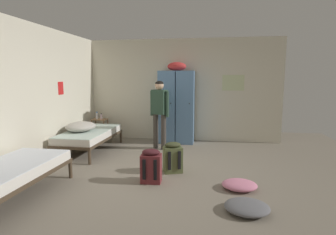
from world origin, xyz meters
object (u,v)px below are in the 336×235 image
at_px(clothes_pile_pink, 239,185).
at_px(lotion_bottle, 101,117).
at_px(bed_left_front, 7,173).
at_px(water_bottle, 97,116).
at_px(backpack_olive, 173,158).
at_px(shelf_unit, 100,127).
at_px(backpack_maroon, 151,166).
at_px(bedding_heap, 81,126).
at_px(clothes_pile_grey, 247,207).
at_px(locker_bank, 177,105).
at_px(person_traveler, 160,108).
at_px(bed_left_rear, 90,135).

bearing_deg(clothes_pile_pink, lotion_bottle, 140.55).
distance_m(bed_left_front, water_bottle, 3.76).
distance_m(water_bottle, backpack_olive, 3.31).
bearing_deg(lotion_bottle, water_bottle, 158.20).
bearing_deg(backpack_olive, bed_left_front, -144.31).
bearing_deg(shelf_unit, backpack_maroon, -53.16).
height_order(water_bottle, backpack_olive, water_bottle).
distance_m(bed_left_front, bedding_heap, 2.46).
relative_size(shelf_unit, clothes_pile_grey, 1.01).
bearing_deg(bed_left_front, bedding_heap, 93.45).
bearing_deg(backpack_maroon, shelf_unit, 126.84).
height_order(locker_bank, person_traveler, locker_bank).
bearing_deg(bedding_heap, lotion_bottle, 91.52).
bearing_deg(shelf_unit, water_bottle, 165.96).
distance_m(bed_left_rear, bedding_heap, 0.29).
distance_m(water_bottle, clothes_pile_grey, 5.06).
bearing_deg(clothes_pile_pink, bed_left_front, -164.33).
bearing_deg(person_traveler, backpack_maroon, -82.63).
bearing_deg(locker_bank, backpack_maroon, -90.76).
height_order(bedding_heap, person_traveler, person_traveler).
height_order(bedding_heap, lotion_bottle, lotion_bottle).
distance_m(person_traveler, water_bottle, 2.02).
xyz_separation_m(shelf_unit, lotion_bottle, (0.07, -0.04, 0.30)).
bearing_deg(shelf_unit, bed_left_rear, -77.74).
height_order(person_traveler, water_bottle, person_traveler).
xyz_separation_m(bedding_heap, backpack_olive, (2.23, -0.95, -0.33)).
height_order(water_bottle, clothes_pile_grey, water_bottle).
relative_size(person_traveler, clothes_pile_grey, 2.84).
bearing_deg(clothes_pile_pink, clothes_pile_grey, -87.93).
bearing_deg(clothes_pile_pink, bed_left_rear, 152.44).
distance_m(person_traveler, backpack_olive, 1.78).
height_order(locker_bank, clothes_pile_grey, locker_bank).
distance_m(water_bottle, backpack_maroon, 3.52).
xyz_separation_m(bed_left_front, person_traveler, (1.54, 3.04, 0.59)).
distance_m(locker_bank, water_bottle, 2.20).
height_order(backpack_maroon, clothes_pile_pink, backpack_maroon).
bearing_deg(bed_left_front, lotion_bottle, 92.80).
height_order(bed_left_front, water_bottle, water_bottle).
distance_m(bed_left_rear, lotion_bottle, 1.16).
bearing_deg(locker_bank, water_bottle, -179.02).
height_order(lotion_bottle, clothes_pile_pink, lotion_bottle).
relative_size(person_traveler, backpack_maroon, 2.92).
bearing_deg(shelf_unit, clothes_pile_grey, -45.52).
relative_size(bedding_heap, backpack_maroon, 1.33).
xyz_separation_m(bedding_heap, clothes_pile_grey, (3.37, -2.26, -0.53)).
distance_m(shelf_unit, person_traveler, 2.01).
height_order(person_traveler, clothes_pile_grey, person_traveler).
distance_m(lotion_bottle, clothes_pile_grey, 4.91).
height_order(lotion_bottle, backpack_maroon, lotion_bottle).
bearing_deg(bed_left_rear, bed_left_front, -90.00).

